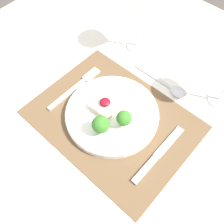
% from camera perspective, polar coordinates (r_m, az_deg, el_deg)
% --- Properties ---
extents(ground_plane, '(8.00, 8.00, 0.00)m').
position_cam_1_polar(ground_plane, '(1.44, 0.10, -17.45)').
color(ground_plane, '#4C4742').
extents(dining_table, '(1.28, 1.26, 0.77)m').
position_cam_1_polar(dining_table, '(0.80, 0.17, -4.75)').
color(dining_table, white).
rests_on(dining_table, ground_plane).
extents(placemat, '(0.44, 0.33, 0.00)m').
position_cam_1_polar(placemat, '(0.73, 0.18, -1.61)').
color(placemat, brown).
rests_on(placemat, dining_table).
extents(dinner_plate, '(0.26, 0.26, 0.07)m').
position_cam_1_polar(dinner_plate, '(0.72, -0.10, -0.42)').
color(dinner_plate, white).
rests_on(dinner_plate, placemat).
extents(fork, '(0.02, 0.20, 0.01)m').
position_cam_1_polar(fork, '(0.79, -7.40, 5.77)').
color(fork, silver).
rests_on(fork, placemat).
extents(knife, '(0.02, 0.20, 0.01)m').
position_cam_1_polar(knife, '(0.68, 9.45, -9.79)').
color(knife, silver).
rests_on(knife, placemat).
extents(spoon, '(0.18, 0.04, 0.01)m').
position_cam_1_polar(spoon, '(0.80, 12.88, 5.15)').
color(spoon, silver).
rests_on(spoon, dining_table).
extents(wine_glass_far, '(0.10, 0.10, 0.20)m').
position_cam_1_polar(wine_glass_far, '(0.82, 6.14, 21.64)').
color(wine_glass_far, white).
rests_on(wine_glass_far, dining_table).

